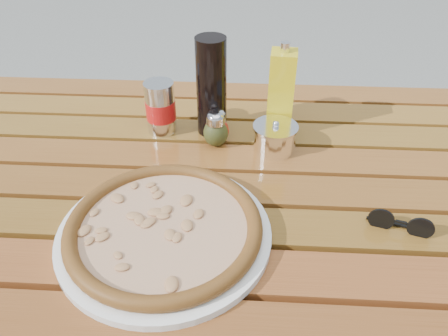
# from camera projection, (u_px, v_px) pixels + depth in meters

# --- Properties ---
(table) EXTENTS (1.40, 0.90, 0.75)m
(table) POSITION_uv_depth(u_px,v_px,m) (223.00, 215.00, 0.89)
(table) COLOR #331F0B
(table) RESTS_ON ground
(plate) EXTENTS (0.40, 0.40, 0.01)m
(plate) POSITION_uv_depth(u_px,v_px,m) (165.00, 234.00, 0.74)
(plate) COLOR white
(plate) RESTS_ON table
(pizza) EXTENTS (0.37, 0.37, 0.03)m
(pizza) POSITION_uv_depth(u_px,v_px,m) (164.00, 227.00, 0.73)
(pizza) COLOR beige
(pizza) RESTS_ON plate
(pepper_shaker) EXTENTS (0.06, 0.06, 0.08)m
(pepper_shaker) POSITION_uv_depth(u_px,v_px,m) (217.00, 128.00, 0.95)
(pepper_shaker) COLOR red
(pepper_shaker) RESTS_ON table
(oregano_shaker) EXTENTS (0.06, 0.06, 0.08)m
(oregano_shaker) POSITION_uv_depth(u_px,v_px,m) (216.00, 129.00, 0.94)
(oregano_shaker) COLOR #40451B
(oregano_shaker) RESTS_ON table
(dark_bottle) EXTENTS (0.08, 0.08, 0.22)m
(dark_bottle) POSITION_uv_depth(u_px,v_px,m) (211.00, 87.00, 0.94)
(dark_bottle) COLOR black
(dark_bottle) RESTS_ON table
(soda_can) EXTENTS (0.08, 0.08, 0.12)m
(soda_can) POSITION_uv_depth(u_px,v_px,m) (161.00, 108.00, 0.97)
(soda_can) COLOR silver
(soda_can) RESTS_ON table
(olive_oil_cruet) EXTENTS (0.06, 0.06, 0.21)m
(olive_oil_cruet) POSITION_uv_depth(u_px,v_px,m) (281.00, 93.00, 0.95)
(olive_oil_cruet) COLOR gold
(olive_oil_cruet) RESTS_ON table
(parmesan_tin) EXTENTS (0.10, 0.10, 0.07)m
(parmesan_tin) POSITION_uv_depth(u_px,v_px,m) (275.00, 137.00, 0.93)
(parmesan_tin) COLOR white
(parmesan_tin) RESTS_ON table
(sunglasses) EXTENTS (0.11, 0.05, 0.04)m
(sunglasses) POSITION_uv_depth(u_px,v_px,m) (400.00, 224.00, 0.74)
(sunglasses) COLOR black
(sunglasses) RESTS_ON table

